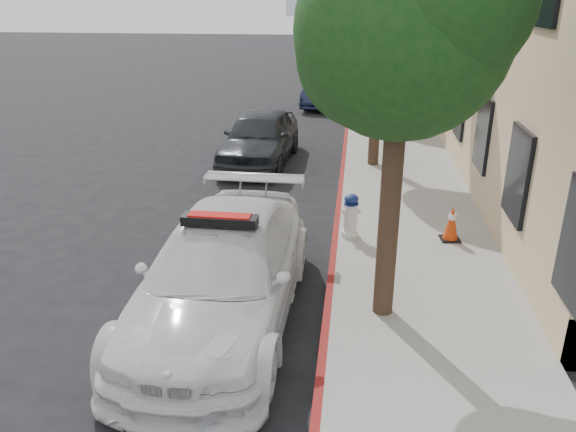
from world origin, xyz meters
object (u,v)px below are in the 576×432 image
(police_car, at_px, (222,273))
(fire_hydrant, at_px, (351,216))
(traffic_cone, at_px, (452,223))
(parked_car_mid, at_px, (260,137))
(parked_car_far, at_px, (327,90))

(police_car, distance_m, fire_hydrant, 3.60)
(fire_hydrant, bearing_deg, traffic_cone, -11.08)
(police_car, xyz_separation_m, fire_hydrant, (1.87, 3.07, -0.21))
(parked_car_mid, bearing_deg, police_car, -81.58)
(fire_hydrant, bearing_deg, parked_car_mid, 103.71)
(parked_car_mid, height_order, parked_car_far, parked_car_mid)
(parked_car_mid, bearing_deg, traffic_cone, -46.19)
(parked_car_far, relative_size, fire_hydrant, 4.72)
(police_car, relative_size, parked_car_mid, 1.20)
(fire_hydrant, xyz_separation_m, traffic_cone, (1.97, 0.07, -0.08))
(police_car, distance_m, parked_car_far, 17.72)
(police_car, distance_m, traffic_cone, 4.97)
(parked_car_mid, xyz_separation_m, parked_car_far, (1.42, 9.20, -0.08))
(police_car, bearing_deg, parked_car_mid, 96.81)
(fire_hydrant, distance_m, traffic_cone, 1.97)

